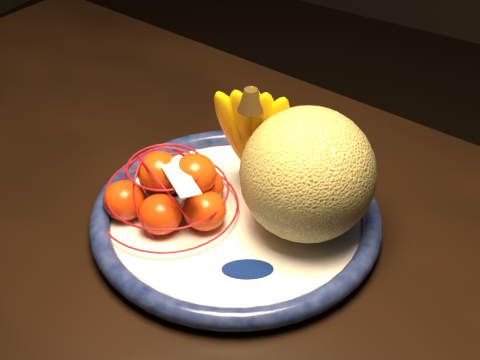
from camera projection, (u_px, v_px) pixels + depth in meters
The scene contains 6 objects.
dining_table at pixel (167, 257), 0.95m from camera, with size 1.50×0.99×0.71m.
fruit_bowl at pixel (236, 217), 0.88m from camera, with size 0.38×0.38×0.03m.
cantaloupe at pixel (308, 174), 0.81m from camera, with size 0.17×0.17×0.17m, color olive.
banana_bunch at pixel (254, 130), 0.87m from camera, with size 0.12×0.12×0.19m.
mandarin_bag at pixel (171, 191), 0.86m from camera, with size 0.22×0.22×0.12m.
price_tag at pixel (180, 177), 0.81m from camera, with size 0.07×0.03×0.00m, color white.
Camera 1 is at (0.50, -0.51, 1.30)m, focal length 50.00 mm.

